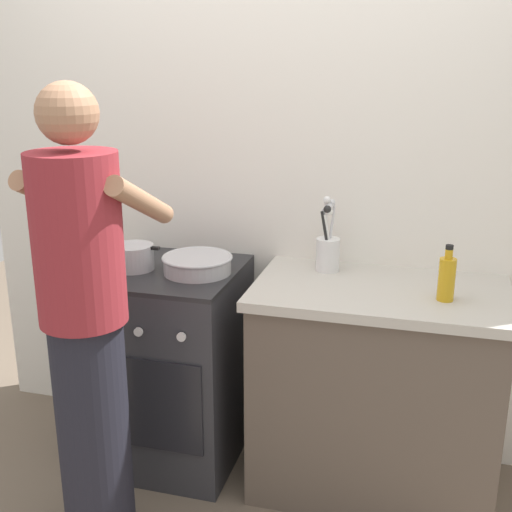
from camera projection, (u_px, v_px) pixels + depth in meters
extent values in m
plane|color=#6B5B4C|center=(238.00, 483.00, 2.79)|extent=(6.00, 6.00, 0.00)
cube|color=silver|center=(312.00, 180.00, 2.83)|extent=(3.20, 0.10, 2.50)
cube|color=brown|center=(374.00, 395.00, 2.66)|extent=(0.96, 0.56, 0.86)
cube|color=#B7B2A8|center=(380.00, 293.00, 2.53)|extent=(1.00, 0.60, 0.04)
cube|color=#2D2D33|center=(172.00, 366.00, 2.89)|extent=(0.60, 0.60, 0.88)
cube|color=#232326|center=(168.00, 271.00, 2.76)|extent=(0.60, 0.60, 0.02)
cube|color=black|center=(143.00, 404.00, 2.61)|extent=(0.51, 0.01, 0.40)
cylinder|color=silver|center=(97.00, 327.00, 2.56)|extent=(0.04, 0.01, 0.04)
cylinder|color=silver|center=(138.00, 332.00, 2.51)|extent=(0.04, 0.01, 0.04)
cylinder|color=silver|center=(181.00, 337.00, 2.47)|extent=(0.04, 0.01, 0.04)
cylinder|color=#B2B2B7|center=(133.00, 257.00, 2.74)|extent=(0.17, 0.17, 0.11)
cube|color=black|center=(111.00, 245.00, 2.75)|extent=(0.04, 0.02, 0.01)
cube|color=black|center=(155.00, 248.00, 2.70)|extent=(0.04, 0.02, 0.01)
cylinder|color=#B7B7BC|center=(197.00, 265.00, 2.69)|extent=(0.28, 0.28, 0.07)
torus|color=#B7B7BC|center=(197.00, 257.00, 2.69)|extent=(0.30, 0.30, 0.01)
cylinder|color=silver|center=(328.00, 255.00, 2.72)|extent=(0.10, 0.10, 0.14)
cylinder|color=silver|center=(326.00, 236.00, 2.69)|extent=(0.02, 0.03, 0.28)
sphere|color=silver|center=(327.00, 200.00, 2.64)|extent=(0.03, 0.03, 0.03)
cylinder|color=silver|center=(330.00, 236.00, 2.71)|extent=(0.04, 0.02, 0.26)
sphere|color=silver|center=(332.00, 203.00, 2.66)|extent=(0.03, 0.03, 0.03)
cylinder|color=silver|center=(328.00, 238.00, 2.69)|extent=(0.06, 0.02, 0.25)
sphere|color=silver|center=(329.00, 207.00, 2.65)|extent=(0.03, 0.03, 0.03)
cylinder|color=white|center=(328.00, 240.00, 2.69)|extent=(0.05, 0.02, 0.22)
sphere|color=white|center=(329.00, 212.00, 2.65)|extent=(0.03, 0.03, 0.03)
cylinder|color=black|center=(326.00, 239.00, 2.68)|extent=(0.06, 0.03, 0.24)
sphere|color=black|center=(327.00, 209.00, 2.64)|extent=(0.03, 0.03, 0.03)
cylinder|color=gold|center=(447.00, 280.00, 2.38)|extent=(0.06, 0.06, 0.16)
cylinder|color=gold|center=(449.00, 254.00, 2.35)|extent=(0.03, 0.03, 0.04)
cylinder|color=black|center=(450.00, 247.00, 2.34)|extent=(0.03, 0.03, 0.02)
cylinder|color=black|center=(94.00, 435.00, 2.34)|extent=(0.26, 0.26, 0.90)
cylinder|color=maroon|center=(78.00, 240.00, 2.12)|extent=(0.30, 0.30, 0.58)
sphere|color=#A07254|center=(67.00, 113.00, 2.00)|extent=(0.20, 0.20, 0.20)
cylinder|color=#A07254|center=(53.00, 196.00, 2.26)|extent=(0.07, 0.41, 0.24)
cylinder|color=#A07254|center=(141.00, 201.00, 2.18)|extent=(0.07, 0.41, 0.24)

